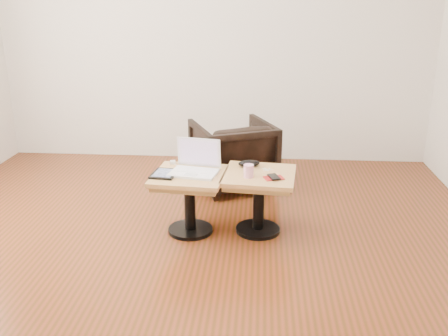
# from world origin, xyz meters

# --- Properties ---
(room_shell) EXTENTS (4.52, 4.52, 2.71)m
(room_shell) POSITION_xyz_m (0.00, 0.00, 1.35)
(room_shell) COLOR #45250C
(room_shell) RESTS_ON ground
(side_table_left) EXTENTS (0.55, 0.55, 0.47)m
(side_table_left) POSITION_xyz_m (-0.01, 0.41, 0.35)
(side_table_left) COLOR black
(side_table_left) RESTS_ON ground
(side_table_right) EXTENTS (0.56, 0.56, 0.47)m
(side_table_right) POSITION_xyz_m (0.50, 0.45, 0.35)
(side_table_right) COLOR black
(side_table_right) RESTS_ON ground
(laptop) EXTENTS (0.37, 0.32, 0.24)m
(laptop) POSITION_xyz_m (0.03, 0.44, 0.51)
(laptop) COLOR white
(laptop) RESTS_ON side_table_left
(tablet) EXTENTS (0.20, 0.24, 0.02)m
(tablet) POSITION_xyz_m (-0.19, 0.37, 0.47)
(tablet) COLOR black
(tablet) RESTS_ON side_table_left
(charging_adapter) EXTENTS (0.05, 0.05, 0.02)m
(charging_adapter) POSITION_xyz_m (-0.17, 0.62, 0.48)
(charging_adapter) COLOR white
(charging_adapter) RESTS_ON side_table_left
(glasses_case) EXTENTS (0.18, 0.11, 0.05)m
(glasses_case) POSITION_xyz_m (0.42, 0.60, 0.49)
(glasses_case) COLOR black
(glasses_case) RESTS_ON side_table_right
(striped_cup) EXTENTS (0.08, 0.08, 0.09)m
(striped_cup) POSITION_xyz_m (0.42, 0.37, 0.51)
(striped_cup) COLOR #D64084
(striped_cup) RESTS_ON side_table_right
(earbuds_tangle) EXTENTS (0.07, 0.05, 0.01)m
(earbuds_tangle) POSITION_xyz_m (0.55, 0.53, 0.47)
(earbuds_tangle) COLOR white
(earbuds_tangle) RESTS_ON side_table_right
(phone_on_sleeve) EXTENTS (0.16, 0.13, 0.02)m
(phone_on_sleeve) POSITION_xyz_m (0.60, 0.35, 0.47)
(phone_on_sleeve) COLOR maroon
(phone_on_sleeve) RESTS_ON side_table_right
(armchair) EXTENTS (0.88, 0.89, 0.62)m
(armchair) POSITION_xyz_m (0.25, 1.38, 0.31)
(armchair) COLOR black
(armchair) RESTS_ON ground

